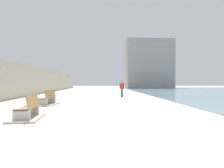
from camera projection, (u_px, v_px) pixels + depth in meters
ground_plane at (96, 94)px, 25.40m from camera, size 120.00×120.00×0.00m
seawall at (34, 81)px, 25.00m from camera, size 0.80×64.00×3.35m
bench_near at (28, 113)px, 8.33m from camera, size 1.25×2.17×0.98m
bench_far at (47, 101)px, 13.44m from camera, size 1.36×2.22×0.98m
person_walking at (122, 88)px, 20.80m from camera, size 0.45×0.35×1.63m
harbor_building at (149, 64)px, 53.98m from camera, size 12.00×6.00×12.53m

